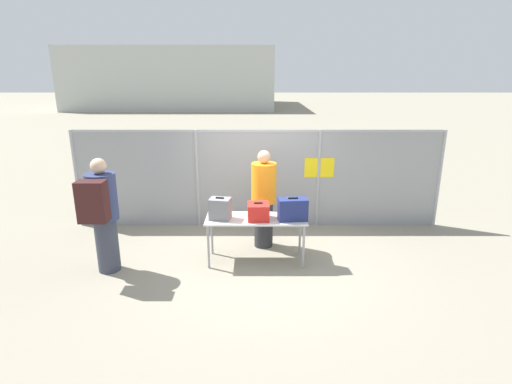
% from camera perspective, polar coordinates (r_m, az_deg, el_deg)
% --- Properties ---
extents(ground_plane, '(120.00, 120.00, 0.00)m').
position_cam_1_polar(ground_plane, '(7.04, 0.11, -9.41)').
color(ground_plane, gray).
extents(fence_section, '(7.50, 0.07, 2.02)m').
position_cam_1_polar(fence_section, '(8.16, 0.13, 2.22)').
color(fence_section, '#9EA0A5').
rests_on(fence_section, ground_plane).
extents(inspection_table, '(1.67, 0.66, 0.78)m').
position_cam_1_polar(inspection_table, '(6.68, -0.21, -4.30)').
color(inspection_table, '#B2B2AD').
rests_on(inspection_table, ground_plane).
extents(suitcase_grey, '(0.37, 0.31, 0.37)m').
position_cam_1_polar(suitcase_grey, '(6.59, -5.35, -2.39)').
color(suitcase_grey, slate).
rests_on(suitcase_grey, inspection_table).
extents(suitcase_red, '(0.36, 0.37, 0.29)m').
position_cam_1_polar(suitcase_red, '(6.55, 0.10, -2.79)').
color(suitcase_red, red).
rests_on(suitcase_red, inspection_table).
extents(suitcase_navy, '(0.49, 0.29, 0.39)m').
position_cam_1_polar(suitcase_navy, '(6.54, 5.05, -2.48)').
color(suitcase_navy, navy).
rests_on(suitcase_navy, inspection_table).
extents(traveler_hooded, '(0.46, 0.71, 1.86)m').
position_cam_1_polar(traveler_hooded, '(6.64, -21.37, -2.72)').
color(traveler_hooded, '#383D4C').
rests_on(traveler_hooded, ground_plane).
extents(security_worker_near, '(0.45, 0.45, 1.80)m').
position_cam_1_polar(security_worker_near, '(7.19, 0.90, -0.86)').
color(security_worker_near, '#2D2D33').
rests_on(security_worker_near, ground_plane).
extents(utility_trailer, '(4.29, 2.19, 0.65)m').
position_cam_1_polar(utility_trailer, '(10.94, 6.90, 2.20)').
color(utility_trailer, '#B2B2B7').
rests_on(utility_trailer, ground_plane).
extents(distant_hangar, '(17.53, 13.54, 5.16)m').
position_cam_1_polar(distant_hangar, '(40.16, -11.11, 15.66)').
color(distant_hangar, '#B2B7B2').
rests_on(distant_hangar, ground_plane).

